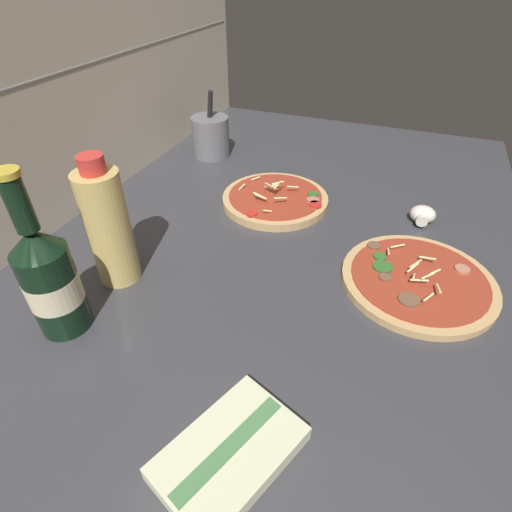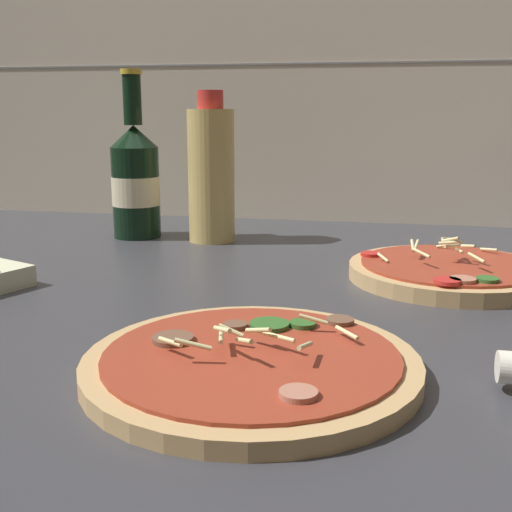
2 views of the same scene
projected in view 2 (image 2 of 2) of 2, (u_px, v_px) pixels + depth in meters
The scene contains 6 objects.
counter_slab at pixel (265, 296), 73.72cm from camera, with size 160.00×90.00×2.50cm.
tile_backsplash at pixel (316, 63), 110.77cm from camera, with size 160.00×1.13×60.00cm.
pizza_near at pixel (252, 363), 48.80cm from camera, with size 25.74×25.74×4.10cm.
pizza_far at pixel (450, 271), 75.60cm from camera, with size 23.65×23.65×5.45cm.
beer_bottle at pixel (135, 179), 99.83cm from camera, with size 7.45×7.45×25.64cm.
oil_bottle at pixel (211, 173), 96.46cm from camera, with size 7.04×7.04×22.47cm.
Camera 2 is at (13.35, -69.60, 22.11)cm, focal length 45.00 mm.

